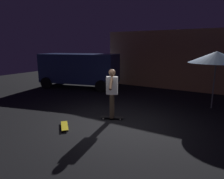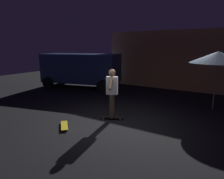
{
  "view_description": "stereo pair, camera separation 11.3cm",
  "coord_description": "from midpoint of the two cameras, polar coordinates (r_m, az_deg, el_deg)",
  "views": [
    {
      "loc": [
        3.18,
        -5.12,
        2.5
      ],
      "look_at": [
        -0.32,
        0.69,
        1.05
      ],
      "focal_mm": 32.8,
      "sensor_mm": 36.0,
      "label": 1
    },
    {
      "loc": [
        3.28,
        -5.06,
        2.5
      ],
      "look_at": [
        -0.32,
        0.69,
        1.05
      ],
      "focal_mm": 32.8,
      "sensor_mm": 36.0,
      "label": 2
    }
  ],
  "objects": [
    {
      "name": "parked_van",
      "position": [
        12.74,
        -9.32,
        5.86
      ],
      "size": [
        4.93,
        3.15,
        2.03
      ],
      "color": "navy",
      "rests_on": "ground_plane"
    },
    {
      "name": "skateboard_spare",
      "position": [
        6.66,
        -13.57,
        -9.84
      ],
      "size": [
        0.7,
        0.68,
        0.07
      ],
      "color": "gold",
      "rests_on": "ground_plane"
    },
    {
      "name": "skater",
      "position": [
        6.94,
        -0.47,
        -0.11
      ],
      "size": [
        0.48,
        0.93,
        1.67
      ],
      "color": "brown",
      "rests_on": "skateboard_ridden"
    },
    {
      "name": "ground_plane",
      "position": [
        6.52,
        -1.22,
        -10.47
      ],
      "size": [
        28.0,
        28.0,
        0.0
      ],
      "primitive_type": "plane",
      "color": "black"
    },
    {
      "name": "patio_umbrella",
      "position": [
        9.0,
        26.8,
        8.06
      ],
      "size": [
        2.1,
        2.1,
        2.3
      ],
      "color": "slate",
      "rests_on": "ground_plane"
    },
    {
      "name": "low_building",
      "position": [
        14.05,
        19.69,
        8.07
      ],
      "size": [
        9.06,
        3.85,
        3.39
      ],
      "color": "tan",
      "rests_on": "ground_plane"
    },
    {
      "name": "skateboard_ridden",
      "position": [
        7.21,
        -0.45,
        -7.76
      ],
      "size": [
        0.79,
        0.5,
        0.07
      ],
      "color": "black",
      "rests_on": "ground_plane"
    }
  ]
}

